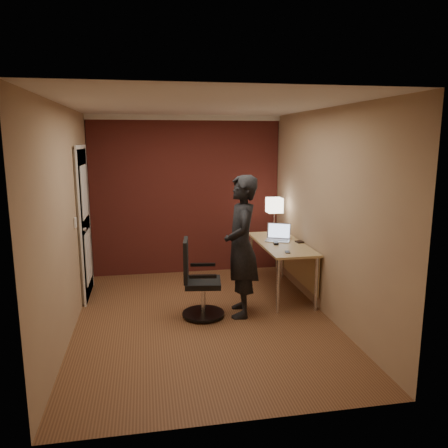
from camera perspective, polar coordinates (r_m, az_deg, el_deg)
The scene contains 9 objects.
room at distance 6.53m, azimuth -6.97°, elevation 4.20°, with size 4.00×4.00×4.00m.
desk at distance 6.13m, azimuth 8.10°, elevation -3.56°, with size 0.60×1.50×0.73m.
desk_lamp at distance 6.64m, azimuth 6.60°, elevation 2.40°, with size 0.22×0.22×0.54m.
laptop at distance 6.21m, azimuth 7.09°, elevation -1.53°, with size 0.41×0.37×0.23m.
mouse at distance 5.96m, azimuth 6.80°, elevation -2.52°, with size 0.06×0.10×0.03m, color black.
phone at distance 5.57m, azimuth 8.31°, elevation -3.64°, with size 0.06×0.12×0.01m, color black.
wallet at distance 6.12m, azimuth 9.83°, elevation -2.31°, with size 0.09×0.11×0.02m, color black.
office_chair at distance 5.32m, azimuth -3.41°, elevation -7.80°, with size 0.51×0.56×0.95m.
person at distance 5.28m, azimuth 2.27°, elevation -2.94°, with size 0.63×0.41×1.72m, color black.
Camera 1 is at (-0.64, -4.93, 2.14)m, focal length 35.00 mm.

